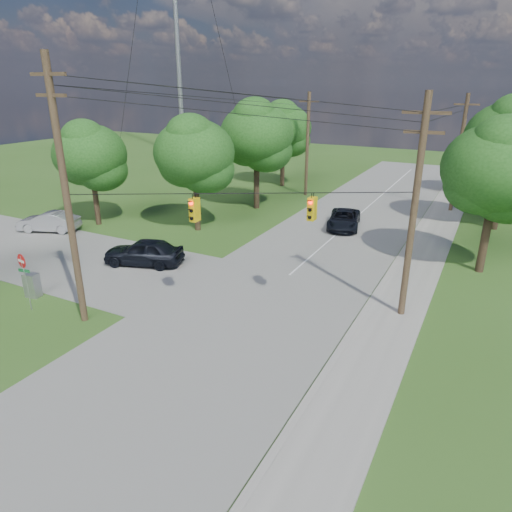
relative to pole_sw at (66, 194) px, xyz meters
The scene contains 22 objects.
ground 7.75m from the pole_sw, ahead, with size 140.00×140.00×0.00m, color #33591D.
main_road 10.16m from the pole_sw, 34.88° to the left, with size 10.00×100.00×0.03m, color gray.
sidewalk_east 15.37m from the pole_sw, 19.08° to the left, with size 2.60×100.00×0.12m, color #A9A69E.
pole_sw is the anchor object (origin of this frame).
pole_ne 15.51m from the pole_sw, 29.38° to the left, with size 2.00×0.32×10.50m.
pole_north_e 32.55m from the pole_sw, 65.48° to the left, with size 2.00×0.32×10.00m.
pole_north_w 29.62m from the pole_sw, 90.77° to the left, with size 2.00×0.32×10.00m.
power_lines 13.04m from the pole_sw, 61.30° to the left, with size 13.93×29.62×4.93m.
traffic_signals 8.24m from the pole_sw, 29.38° to the left, with size 4.91×3.27×1.05m.
tree_w_near 14.99m from the pole_sw, 103.11° to the left, with size 6.00×6.00×8.40m.
tree_w_mid 22.73m from the pole_sw, 96.06° to the left, with size 6.40×6.40×9.22m.
tree_w_far 32.90m from the pole_sw, 97.69° to the left, with size 6.00×6.00×8.73m.
tree_e_near 22.78m from the pole_sw, 43.22° to the left, with size 6.20×6.20×8.81m.
tree_e_mid 30.79m from the pole_sw, 56.26° to the left, with size 6.60×6.60×9.64m.
tree_e_far 40.90m from the pole_sw, 66.82° to the left, with size 5.80×5.80×8.32m.
tree_cross_n 16.64m from the pole_sw, 133.29° to the left, with size 5.60×5.60×7.91m.
car_cross_dark 9.05m from the pole_sw, 107.56° to the left, with size 1.98×4.93×1.68m, color black.
car_cross_silver 16.88m from the pole_sw, 146.15° to the left, with size 1.61×4.61×1.52m, color #A2A4A9.
car_main_north 22.06m from the pole_sw, 72.14° to the left, with size 2.31×5.01×1.39m, color black.
control_cabinet 7.14m from the pole_sw, behind, with size 0.73×0.53×1.32m, color #929498.
do_not_enter_sign 6.71m from the pole_sw, behind, with size 0.78×0.17×2.36m.
street_name_sign 5.75m from the pole_sw, behind, with size 0.67×0.14×2.25m.
Camera 1 is at (11.86, -13.08, 10.78)m, focal length 32.00 mm.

